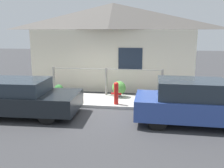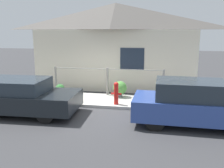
{
  "view_description": "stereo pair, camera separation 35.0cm",
  "coord_description": "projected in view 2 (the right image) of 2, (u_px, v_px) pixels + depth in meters",
  "views": [
    {
      "loc": [
        1.81,
        -8.88,
        2.88
      ],
      "look_at": [
        0.46,
        0.3,
        0.9
      ],
      "focal_mm": 40.0,
      "sensor_mm": 36.0,
      "label": 1
    },
    {
      "loc": [
        2.15,
        -8.82,
        2.88
      ],
      "look_at": [
        0.46,
        0.3,
        0.9
      ],
      "focal_mm": 40.0,
      "sensor_mm": 36.0,
      "label": 2
    }
  ],
  "objects": [
    {
      "name": "potted_plant_near_hydrant",
      "position": [
        120.0,
        88.0,
        10.61
      ],
      "size": [
        0.59,
        0.59,
        0.68
      ],
      "color": "slate",
      "rests_on": "sidewalk"
    },
    {
      "name": "house",
      "position": [
        115.0,
        21.0,
        12.2
      ],
      "size": [
        8.17,
        2.23,
        4.22
      ],
      "color": "beige",
      "rests_on": "ground_plane"
    },
    {
      "name": "sidewalk",
      "position": [
        104.0,
        100.0,
        10.33
      ],
      "size": [
        24.0,
        1.82,
        0.11
      ],
      "color": "#B2AFA8",
      "rests_on": "ground_plane"
    },
    {
      "name": "potted_plant_by_fence",
      "position": [
        60.0,
        89.0,
        10.85
      ],
      "size": [
        0.39,
        0.39,
        0.5
      ],
      "color": "slate",
      "rests_on": "sidewalk"
    },
    {
      "name": "fire_hydrant",
      "position": [
        116.0,
        93.0,
        9.52
      ],
      "size": [
        0.4,
        0.18,
        0.87
      ],
      "color": "red",
      "rests_on": "sidewalk"
    },
    {
      "name": "car_right",
      "position": [
        193.0,
        103.0,
        7.67
      ],
      "size": [
        3.77,
        1.7,
        1.4
      ],
      "rotation": [
        0.0,
        0.0,
        -0.02
      ],
      "color": "#2D4793",
      "rests_on": "ground_plane"
    },
    {
      "name": "ground_plane",
      "position": [
        99.0,
        108.0,
        9.46
      ],
      "size": [
        60.0,
        60.0,
        0.0
      ],
      "primitive_type": "plane",
      "color": "#38383A"
    },
    {
      "name": "fence",
      "position": [
        108.0,
        80.0,
        10.91
      ],
      "size": [
        4.9,
        0.1,
        1.2
      ],
      "color": "gray",
      "rests_on": "sidewalk"
    },
    {
      "name": "car_left",
      "position": [
        17.0,
        96.0,
        8.74
      ],
      "size": [
        4.25,
        1.91,
        1.25
      ],
      "rotation": [
        0.0,
        0.0,
        0.04
      ],
      "color": "black",
      "rests_on": "ground_plane"
    }
  ]
}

